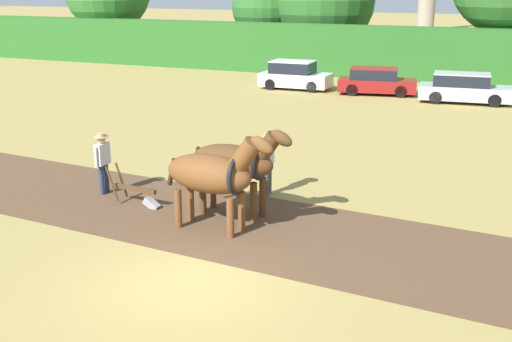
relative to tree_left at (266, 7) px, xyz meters
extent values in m
plane|color=#998447|center=(12.52, -33.74, -4.05)|extent=(240.00, 240.00, 0.00)
cube|color=brown|center=(7.14, -30.06, -4.05)|extent=(29.64, 6.44, 0.01)
cube|color=#286023|center=(12.52, -3.98, -2.45)|extent=(77.03, 1.51, 3.19)
cylinder|color=brown|center=(-12.74, -1.42, -2.31)|extent=(0.44, 0.44, 3.48)
cylinder|color=#423323|center=(0.00, 0.00, -2.70)|extent=(0.44, 0.44, 2.69)
sphere|color=#2D6628|center=(0.00, 0.00, 0.01)|extent=(4.98, 4.98, 4.98)
cylinder|color=brown|center=(4.00, 0.84, -2.75)|extent=(0.44, 0.44, 2.59)
sphere|color=#2D6628|center=(4.00, 0.84, 0.53)|extent=(7.22, 7.22, 7.22)
cylinder|color=brown|center=(16.14, -1.17, -1.95)|extent=(0.44, 0.44, 4.20)
cylinder|color=gray|center=(4.94, 39.33, -0.69)|extent=(2.09, 2.09, 6.72)
ellipsoid|color=brown|center=(11.51, -30.92, -2.66)|extent=(2.31, 1.14, 0.94)
cylinder|color=brown|center=(12.25, -30.70, -3.56)|extent=(0.18, 0.18, 0.97)
cylinder|color=brown|center=(12.21, -31.24, -3.56)|extent=(0.18, 0.18, 0.97)
cylinder|color=brown|center=(10.80, -30.60, -3.56)|extent=(0.18, 0.18, 0.97)
cylinder|color=brown|center=(10.76, -31.14, -3.56)|extent=(0.18, 0.18, 0.97)
cylinder|color=brown|center=(12.46, -30.99, -2.12)|extent=(0.90, 0.50, 0.98)
ellipsoid|color=brown|center=(12.91, -31.02, -1.80)|extent=(0.70, 0.31, 0.54)
cube|color=black|center=(12.66, -31.00, -1.92)|extent=(0.46, 0.11, 0.61)
cylinder|color=black|center=(10.44, -30.85, -2.76)|extent=(0.30, 0.14, 0.71)
torus|color=black|center=(12.29, -30.97, -2.59)|extent=(0.18, 0.95, 0.95)
ellipsoid|color=#513319|center=(11.58, -29.81, -2.63)|extent=(2.34, 1.06, 0.86)
cylinder|color=#513319|center=(12.34, -29.61, -3.53)|extent=(0.18, 0.18, 1.03)
cylinder|color=#513319|center=(12.30, -30.11, -3.53)|extent=(0.18, 0.18, 1.03)
cylinder|color=#513319|center=(10.86, -29.51, -3.53)|extent=(0.18, 0.18, 1.03)
cylinder|color=#513319|center=(10.83, -30.01, -3.53)|extent=(0.18, 0.18, 1.03)
cylinder|color=#513319|center=(12.55, -29.87, -2.16)|extent=(0.80, 0.46, 0.86)
ellipsoid|color=#513319|center=(12.94, -29.90, -1.88)|extent=(0.70, 0.31, 0.54)
cube|color=black|center=(12.72, -29.89, -1.98)|extent=(0.40, 0.11, 0.54)
cylinder|color=black|center=(10.50, -29.73, -2.72)|extent=(0.30, 0.14, 0.71)
torus|color=black|center=(12.38, -29.86, -2.57)|extent=(0.17, 0.88, 0.88)
cube|color=#4C331E|center=(8.86, -30.18, -3.60)|extent=(1.34, 0.19, 0.12)
cube|color=#939399|center=(9.39, -30.22, -3.95)|extent=(0.49, 0.23, 0.39)
cylinder|color=#4C331E|center=(8.27, -29.94, -3.50)|extent=(0.40, 0.09, 0.96)
cylinder|color=#4C331E|center=(8.24, -30.34, -3.50)|extent=(0.40, 0.09, 0.96)
cylinder|color=#28334C|center=(7.51, -29.59, -3.62)|extent=(0.14, 0.14, 0.85)
cylinder|color=#28334C|center=(7.51, -29.82, -3.62)|extent=(0.14, 0.14, 0.85)
cube|color=silver|center=(7.51, -29.71, -2.90)|extent=(0.21, 0.50, 0.60)
sphere|color=tan|center=(7.51, -29.71, -2.47)|extent=(0.23, 0.23, 0.23)
cylinder|color=silver|center=(7.50, -29.41, -2.92)|extent=(0.09, 0.09, 0.57)
cylinder|color=silver|center=(7.52, -30.00, -2.92)|extent=(0.09, 0.09, 0.57)
cylinder|color=tan|center=(7.51, -29.71, -2.40)|extent=(0.44, 0.44, 0.02)
cylinder|color=tan|center=(7.51, -29.71, -2.35)|extent=(0.22, 0.22, 0.10)
cylinder|color=#4C4C4C|center=(11.79, -27.85, -3.61)|extent=(0.14, 0.14, 0.87)
cylinder|color=#4C4C4C|center=(11.80, -28.08, -3.61)|extent=(0.14, 0.14, 0.87)
cube|color=#B7B7BC|center=(11.80, -27.96, -2.87)|extent=(0.23, 0.52, 0.62)
sphere|color=tan|center=(11.80, -27.96, -2.44)|extent=(0.24, 0.24, 0.24)
cylinder|color=#B7B7BC|center=(11.78, -27.67, -2.89)|extent=(0.09, 0.09, 0.58)
cylinder|color=#B7B7BC|center=(11.82, -28.26, -2.89)|extent=(0.09, 0.09, 0.58)
cylinder|color=tan|center=(11.80, -27.96, -2.37)|extent=(0.45, 0.45, 0.02)
cylinder|color=tan|center=(11.80, -27.96, -2.32)|extent=(0.22, 0.22, 0.10)
cube|color=silver|center=(6.02, -10.08, -3.52)|extent=(3.92, 1.87, 0.72)
cube|color=black|center=(5.83, -10.09, -2.85)|extent=(2.36, 1.66, 0.61)
cube|color=silver|center=(5.83, -10.09, -2.52)|extent=(2.36, 1.66, 0.06)
cylinder|color=black|center=(7.21, -9.27, -3.75)|extent=(0.61, 0.23, 0.61)
cylinder|color=black|center=(7.24, -10.84, -3.75)|extent=(0.61, 0.23, 0.61)
cylinder|color=black|center=(4.80, -9.32, -3.75)|extent=(0.61, 0.23, 0.61)
cylinder|color=black|center=(4.84, -10.89, -3.75)|extent=(0.61, 0.23, 0.61)
cube|color=maroon|center=(10.63, -10.02, -3.55)|extent=(4.32, 2.47, 0.65)
cube|color=black|center=(10.43, -10.05, -2.96)|extent=(2.69, 1.99, 0.53)
cube|color=maroon|center=(10.43, -10.05, -2.67)|extent=(2.69, 1.99, 0.06)
cylinder|color=black|center=(11.72, -9.04, -3.74)|extent=(0.66, 0.33, 0.63)
cylinder|color=black|center=(12.01, -10.52, -3.74)|extent=(0.66, 0.33, 0.63)
cylinder|color=black|center=(9.25, -9.51, -3.74)|extent=(0.66, 0.33, 0.63)
cylinder|color=black|center=(9.53, -11.00, -3.74)|extent=(0.66, 0.33, 0.63)
cube|color=#A8A8B2|center=(15.22, -10.78, -3.54)|extent=(4.57, 2.12, 0.68)
cube|color=black|center=(15.00, -10.80, -2.92)|extent=(2.79, 1.78, 0.56)
cube|color=#A8A8B2|center=(15.00, -10.80, -2.61)|extent=(2.79, 1.78, 0.06)
cylinder|color=black|center=(16.51, -9.91, -3.74)|extent=(0.64, 0.28, 0.63)
cylinder|color=black|center=(16.66, -11.39, -3.74)|extent=(0.64, 0.28, 0.63)
cylinder|color=black|center=(13.78, -10.17, -3.74)|extent=(0.64, 0.28, 0.63)
cylinder|color=black|center=(13.93, -11.65, -3.74)|extent=(0.64, 0.28, 0.63)
camera|label=1|loc=(18.37, -43.81, 1.69)|focal=45.00mm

